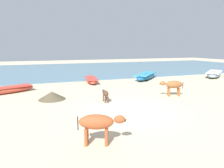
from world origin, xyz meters
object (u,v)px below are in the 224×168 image
Objects in this scene: cow_second_adult_brown at (173,85)px; fishing_boat_0 at (91,80)px; calf_far_dark at (105,94)px; fishing_boat_4 at (146,76)px; fishing_boat_5 at (5,90)px; fishing_boat_1 at (214,74)px; cow_adult_rust at (98,123)px.

fishing_boat_0 is at bearing -43.02° from cow_second_adult_brown.
calf_far_dark reaches higher than fishing_boat_0.
fishing_boat_5 is at bearing -33.02° from fishing_boat_4.
fishing_boat_0 is 12.65m from fishing_boat_1.
fishing_boat_1 is at bearing 52.39° from cow_adult_rust.
calf_far_dark is at bearing -179.58° from fishing_boat_0.
cow_adult_rust reaches higher than fishing_boat_4.
cow_second_adult_brown is (9.82, -4.25, 0.45)m from fishing_boat_5.
cow_adult_rust reaches higher than fishing_boat_0.
fishing_boat_1 is 14.30m from calf_far_dark.
fishing_boat_0 is at bearing -41.44° from fishing_boat_1.
cow_adult_rust is 4.88m from calf_far_dark.
fishing_boat_4 is (-7.29, 1.09, -0.01)m from fishing_boat_1.
fishing_boat_5 is 9.46m from cow_adult_rust.
fishing_boat_1 is 1.10× the size of fishing_boat_5.
cow_second_adult_brown reaches higher than fishing_boat_1.
calf_far_dark reaches higher than fishing_boat_5.
cow_adult_rust reaches higher than fishing_boat_5.
fishing_boat_1 is 7.37m from fishing_boat_4.
cow_second_adult_brown is (4.32, -0.15, 0.23)m from calf_far_dark.
fishing_boat_4 is 2.68× the size of cow_adult_rust.
fishing_boat_1 reaches higher than fishing_boat_4.
calf_far_dark is (1.72, 4.56, -0.24)m from cow_adult_rust.
cow_second_adult_brown is at bearing 133.02° from fishing_boat_5.
fishing_boat_4 is 2.68× the size of cow_second_adult_brown.
fishing_boat_1 is 1.06× the size of fishing_boat_4.
fishing_boat_1 is (12.60, -1.05, 0.08)m from fishing_boat_0.
fishing_boat_4 is 8.69m from calf_far_dark.
cow_adult_rust is at bearing 162.41° from calf_far_dark.
fishing_boat_0 is 0.77× the size of fishing_boat_1.
fishing_boat_1 reaches higher than fishing_boat_0.
fishing_boat_0 is 0.82× the size of fishing_boat_4.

